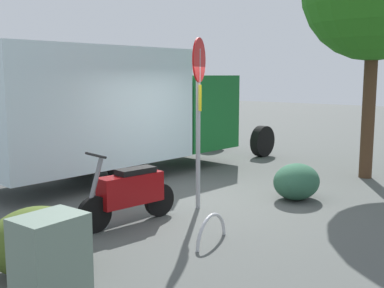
{
  "coord_description": "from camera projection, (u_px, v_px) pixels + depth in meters",
  "views": [
    {
      "loc": [
        7.05,
        5.27,
        2.36
      ],
      "look_at": [
        0.05,
        -0.35,
        1.04
      ],
      "focal_mm": 44.16,
      "sensor_mm": 36.0,
      "label": 1
    }
  ],
  "objects": [
    {
      "name": "ground_plane",
      "position": [
        208.0,
        199.0,
        9.05
      ],
      "size": [
        60.0,
        60.0,
        0.0
      ],
      "primitive_type": "plane",
      "color": "#4B4E4C"
    },
    {
      "name": "utility_cabinet",
      "position": [
        51.0,
        265.0,
        4.65
      ],
      "size": [
        0.67,
        0.52,
        1.01
      ],
      "primitive_type": "cube",
      "rotation": [
        0.0,
        0.0,
        0.02
      ],
      "color": "slate",
      "rests_on": "ground"
    },
    {
      "name": "bike_rack_hoop",
      "position": [
        211.0,
        242.0,
        6.71
      ],
      "size": [
        0.85,
        0.17,
        0.85
      ],
      "primitive_type": "torus",
      "rotation": [
        1.57,
        0.0,
        0.14
      ],
      "color": "#B7B7BC",
      "rests_on": "ground"
    },
    {
      "name": "shrub_near_sign",
      "position": [
        35.0,
        240.0,
        5.66
      ],
      "size": [
        1.17,
        0.96,
        0.8
      ],
      "primitive_type": "ellipsoid",
      "color": "#475B20",
      "rests_on": "ground"
    },
    {
      "name": "shrub_mid_verge",
      "position": [
        297.0,
        182.0,
        9.0
      ],
      "size": [
        1.02,
        0.83,
        0.69
      ],
      "primitive_type": "ellipsoid",
      "color": "#2D5B42",
      "rests_on": "ground"
    },
    {
      "name": "stop_sign",
      "position": [
        199.0,
        96.0,
        8.16
      ],
      "size": [
        0.71,
        0.33,
        2.99
      ],
      "color": "#9E9EA3",
      "rests_on": "ground"
    },
    {
      "name": "box_truck_near",
      "position": [
        118.0,
        107.0,
        10.92
      ],
      "size": [
        8.33,
        2.74,
        2.95
      ],
      "rotation": [
        0.0,
        0.0,
        3.07
      ],
      "color": "black",
      "rests_on": "ground"
    },
    {
      "name": "motorcycle",
      "position": [
        130.0,
        192.0,
        7.5
      ],
      "size": [
        1.8,
        0.61,
        1.2
      ],
      "rotation": [
        0.0,
        0.0,
        -0.15
      ],
      "color": "black",
      "rests_on": "ground"
    }
  ]
}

